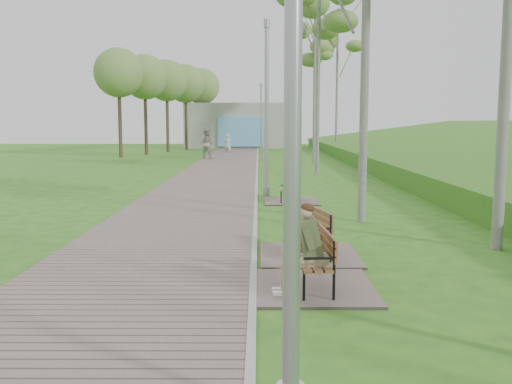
% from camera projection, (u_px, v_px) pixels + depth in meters
% --- Properties ---
extents(walkway, '(3.50, 67.00, 0.04)m').
position_uv_depth(walkway, '(214.00, 179.00, 23.12)').
color(walkway, '#73635D').
rests_on(walkway, ground).
extents(kerb, '(0.10, 67.00, 0.05)m').
position_uv_depth(kerb, '(257.00, 179.00, 23.11)').
color(kerb, '#999993').
rests_on(kerb, ground).
extents(building_north, '(10.00, 5.20, 4.00)m').
position_uv_depth(building_north, '(241.00, 126.00, 52.13)').
color(building_north, '#9E9E99').
rests_on(building_north, ground).
extents(bench_main, '(1.65, 1.83, 1.44)m').
position_uv_depth(bench_main, '(308.00, 261.00, 7.84)').
color(bench_main, '#73635D').
rests_on(bench_main, ground).
extents(bench_second, '(1.67, 1.86, 1.03)m').
position_uv_depth(bench_second, '(307.00, 245.00, 9.83)').
color(bench_second, '#73635D').
rests_on(bench_second, ground).
extents(bench_third, '(1.54, 1.72, 0.95)m').
position_uv_depth(bench_third, '(290.00, 196.00, 16.57)').
color(bench_third, '#73635D').
rests_on(bench_third, ground).
extents(lamp_post_near, '(0.22, 0.22, 5.62)m').
position_uv_depth(lamp_post_near, '(293.00, 76.00, 4.04)').
color(lamp_post_near, '#96989D').
rests_on(lamp_post_near, ground).
extents(lamp_post_second, '(0.21, 0.21, 5.39)m').
position_uv_depth(lamp_post_second, '(267.00, 115.00, 17.54)').
color(lamp_post_second, '#96989D').
rests_on(lamp_post_second, ground).
extents(lamp_post_third, '(0.18, 0.18, 4.60)m').
position_uv_depth(lamp_post_third, '(261.00, 125.00, 34.14)').
color(lamp_post_third, '#96989D').
rests_on(lamp_post_third, ground).
extents(pedestrian_near, '(0.65, 0.54, 1.51)m').
position_uv_depth(pedestrian_near, '(228.00, 145.00, 39.50)').
color(pedestrian_near, beige).
rests_on(pedestrian_near, ground).
extents(pedestrian_far, '(1.12, 0.99, 1.93)m').
position_uv_depth(pedestrian_far, '(207.00, 144.00, 35.80)').
color(pedestrian_far, gray).
rests_on(pedestrian_far, ground).
extents(birch_mid_c, '(2.84, 2.84, 8.32)m').
position_uv_depth(birch_mid_c, '(319.00, 23.00, 24.38)').
color(birch_mid_c, silver).
rests_on(birch_mid_c, ground).
extents(birch_far_b, '(2.77, 2.77, 10.84)m').
position_uv_depth(birch_far_b, '(316.00, 6.00, 30.60)').
color(birch_far_b, silver).
rests_on(birch_far_b, ground).
extents(birch_far_c, '(2.43, 2.43, 10.22)m').
position_uv_depth(birch_far_c, '(318.00, 38.00, 38.89)').
color(birch_far_c, silver).
rests_on(birch_far_c, ground).
extents(birch_distant_b, '(2.73, 2.73, 10.94)m').
position_uv_depth(birch_distant_b, '(338.00, 35.00, 41.49)').
color(birch_distant_b, silver).
rests_on(birch_distant_b, ground).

